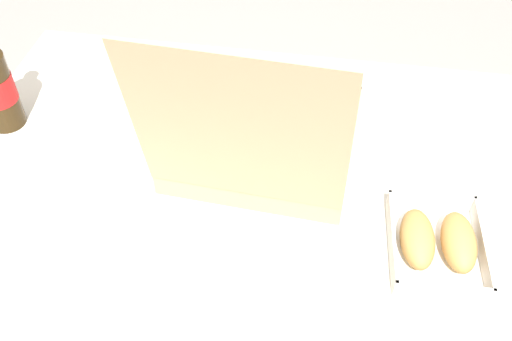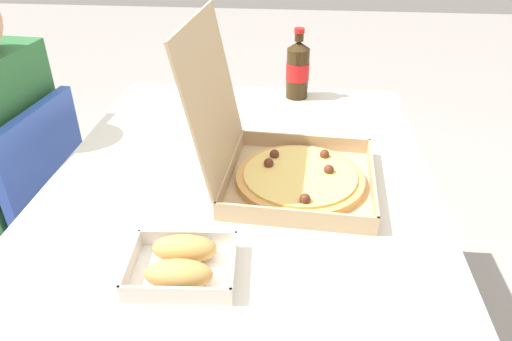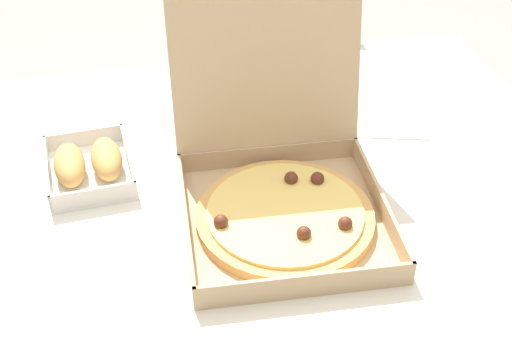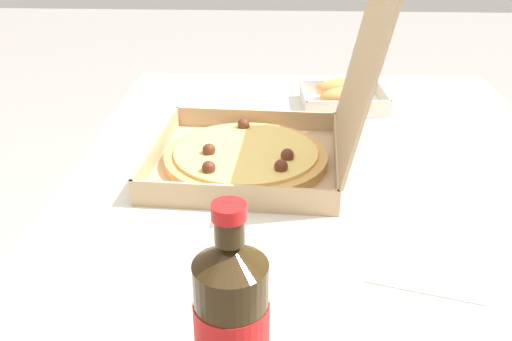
{
  "view_description": "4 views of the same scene",
  "coord_description": "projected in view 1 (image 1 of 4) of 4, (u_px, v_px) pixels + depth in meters",
  "views": [
    {
      "loc": [
        -0.14,
        0.69,
        1.54
      ],
      "look_at": [
        -0.02,
        -0.06,
        0.75
      ],
      "focal_mm": 41.53,
      "sensor_mm": 36.0,
      "label": 1
    },
    {
      "loc": [
        -0.95,
        -0.12,
        1.34
      ],
      "look_at": [
        0.01,
        -0.03,
        0.75
      ],
      "focal_mm": 33.0,
      "sensor_mm": 36.0,
      "label": 2
    },
    {
      "loc": [
        -0.26,
        -0.99,
        1.52
      ],
      "look_at": [
        -0.06,
        -0.07,
        0.8
      ],
      "focal_mm": 49.09,
      "sensor_mm": 36.0,
      "label": 3
    },
    {
      "loc": [
        0.94,
        -0.08,
        1.21
      ],
      "look_at": [
        0.03,
        -0.12,
        0.75
      ],
      "focal_mm": 40.92,
      "sensor_mm": 36.0,
      "label": 4
    }
  ],
  "objects": [
    {
      "name": "dining_table",
      "position": [
        242.0,
        226.0,
        1.13
      ],
      "size": [
        1.14,
        0.91,
        0.74
      ],
      "color": "silver",
      "rests_on": "ground_plane"
    },
    {
      "name": "pizza_box_open",
      "position": [
        261.0,
        139.0,
        1.1
      ],
      "size": [
        0.36,
        0.42,
        0.37
      ],
      "color": "tan",
      "rests_on": "dining_table"
    },
    {
      "name": "bread_side_box",
      "position": [
        437.0,
        242.0,
        0.96
      ],
      "size": [
        0.16,
        0.2,
        0.06
      ],
      "color": "white",
      "rests_on": "dining_table"
    },
    {
      "name": "paper_menu",
      "position": [
        88.0,
        240.0,
        1.0
      ],
      "size": [
        0.24,
        0.2,
        0.0
      ],
      "primitive_type": "cube",
      "rotation": [
        0.0,
        0.0,
        -0.28
      ],
      "color": "white",
      "rests_on": "dining_table"
    }
  ]
}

